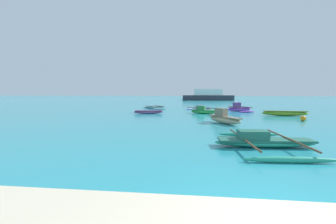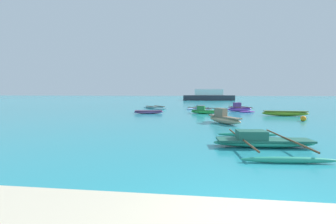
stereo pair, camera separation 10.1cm
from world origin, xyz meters
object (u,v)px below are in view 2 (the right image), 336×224
object	(u,v)px
moored_boat_0	(155,108)
moored_boat_2	(239,108)
moored_boat_1	(202,109)
moored_boat_7	(149,112)
moored_boat_4	(204,111)
moored_boat_5	(285,113)
moored_boat_6	(262,141)
mooring_buoy_0	(303,118)
distant_ferry	(209,96)
moored_boat_3	(224,118)

from	to	relation	value
moored_boat_0	moored_boat_2	world-z (taller)	moored_boat_2
moored_boat_1	moored_boat_7	size ratio (longest dim) A/B	1.29
moored_boat_4	moored_boat_7	bearing A→B (deg)	-161.04
moored_boat_5	moored_boat_2	bearing A→B (deg)	129.55
moored_boat_6	mooring_buoy_0	distance (m)	10.07
moored_boat_5	mooring_buoy_0	world-z (taller)	moored_boat_5
moored_boat_5	distant_ferry	world-z (taller)	distant_ferry
moored_boat_2	moored_boat_7	xyz separation A→B (m)	(-9.59, -3.73, -0.14)
moored_boat_1	moored_boat_6	bearing A→B (deg)	-126.94
moored_boat_3	moored_boat_2	bearing A→B (deg)	128.36
moored_boat_6	moored_boat_7	world-z (taller)	moored_boat_6
moored_boat_2	moored_boat_5	xyz separation A→B (m)	(3.19, -4.42, -0.07)
moored_boat_1	moored_boat_4	size ratio (longest dim) A/B	1.41
distant_ferry	moored_boat_7	bearing A→B (deg)	-102.51
moored_boat_5	moored_boat_7	bearing A→B (deg)	-179.37
moored_boat_2	moored_boat_7	world-z (taller)	moored_boat_2
distant_ferry	moored_boat_2	bearing A→B (deg)	-87.53
moored_boat_5	moored_boat_0	bearing A→B (deg)	155.31
moored_boat_2	moored_boat_3	xyz separation A→B (m)	(-2.99, -10.03, 0.04)
mooring_buoy_0	moored_boat_3	bearing A→B (deg)	-162.66
mooring_buoy_0	moored_boat_2	bearing A→B (deg)	110.68
moored_boat_0	moored_boat_4	bearing A→B (deg)	-81.88
moored_boat_1	moored_boat_2	xyz separation A→B (m)	(4.13, -0.42, 0.11)
moored_boat_3	moored_boat_4	bearing A→B (deg)	153.97
moored_boat_3	moored_boat_5	xyz separation A→B (m)	(6.18, 5.61, -0.11)
moored_boat_1	moored_boat_4	bearing A→B (deg)	-132.09
mooring_buoy_0	moored_boat_6	bearing A→B (deg)	-122.33
moored_boat_0	moored_boat_1	size ratio (longest dim) A/B	0.93
moored_boat_5	moored_boat_3	bearing A→B (deg)	-134.07
mooring_buoy_0	moored_boat_5	bearing A→B (deg)	88.14
distant_ferry	moored_boat_0	bearing A→B (deg)	-105.91
moored_boat_1	distant_ferry	bearing A→B (deg)	42.25
moored_boat_1	distant_ferry	xyz separation A→B (m)	(2.71, 32.67, 0.94)
moored_boat_3	moored_boat_7	world-z (taller)	moored_boat_3
moored_boat_1	mooring_buoy_0	distance (m)	11.18
moored_boat_2	moored_boat_7	bearing A→B (deg)	-174.39
moored_boat_5	distant_ferry	bearing A→B (deg)	100.71
moored_boat_2	distant_ferry	bearing A→B (deg)	76.82
moored_boat_1	moored_boat_0	bearing A→B (deg)	115.53
moored_boat_4	moored_boat_7	size ratio (longest dim) A/B	0.91
moored_boat_2	moored_boat_4	bearing A→B (deg)	-157.56
moored_boat_1	mooring_buoy_0	world-z (taller)	moored_boat_1
distant_ferry	moored_boat_6	bearing A→B (deg)	-91.02
moored_boat_5	mooring_buoy_0	bearing A→B (deg)	-88.17
moored_boat_0	mooring_buoy_0	xyz separation A→B (m)	(13.14, -10.89, 0.04)
moored_boat_7	distant_ferry	size ratio (longest dim) A/B	0.24
moored_boat_3	moored_boat_4	xyz separation A→B (m)	(-1.09, 6.83, -0.09)
moored_boat_3	moored_boat_7	xyz separation A→B (m)	(-6.61, 6.29, -0.18)
moored_boat_2	moored_boat_5	world-z (taller)	moored_boat_2
moored_boat_0	moored_boat_1	world-z (taller)	moored_boat_1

